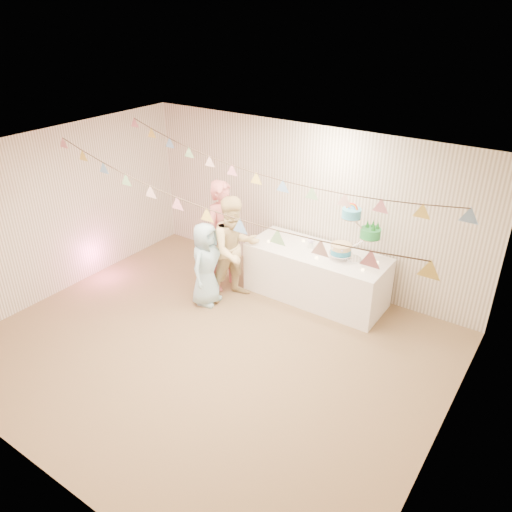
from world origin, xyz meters
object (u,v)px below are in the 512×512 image
Objects in this scene: person_adult_a at (224,236)px; person_child at (206,264)px; cake_stand at (354,238)px; table at (316,275)px; person_adult_b at (235,249)px.

person_adult_a reaches higher than person_child.
cake_stand is at bearing -66.48° from person_child.
table is 1.34m from person_adult_b.
cake_stand reaches higher than table.
person_child is (-1.88, -1.13, -0.50)m from cake_stand.
cake_stand is at bearing -40.31° from person_adult_b.
person_adult_a is 0.61m from person_child.
person_adult_a is at bearing -163.72° from cake_stand.
person_child is at bearing 169.04° from person_adult_b.
person_child is (-1.33, -1.08, 0.26)m from table.
person_adult_b is at bearing -105.59° from person_adult_a.
person_adult_b is 1.27× the size of person_child.
person_adult_a is 1.36× the size of person_child.
table is at bearing -58.42° from person_child.
person_adult_a is at bearing -159.65° from table.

